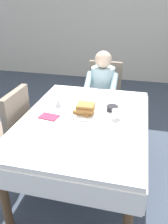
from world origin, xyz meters
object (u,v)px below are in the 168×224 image
bowl_butter (112,108)px  fork_left_of_plate (64,113)px  chair_diner (104,92)px  knife_right_of_plate (105,118)px  dining_table_main (84,127)px  diner_person (102,87)px  spoon_near_edge (81,132)px  syrup_pitcher (58,103)px  chair_left_side (10,128)px  cup_coffee (116,114)px  breakfast_stack (85,109)px  plate_breakfast (84,114)px

bowl_butter → fork_left_of_plate: (-0.43, -0.17, -0.02)m
chair_diner → knife_right_of_plate: 1.16m
bowl_butter → dining_table_main: bearing=-136.1°
diner_person → spoon_near_edge: (0.04, -1.25, 0.07)m
diner_person → syrup_pitcher: 0.90m
dining_table_main → chair_left_side: bearing=180.0°
bowl_butter → knife_right_of_plate: bowl_butter is taller
diner_person → cup_coffee: size_ratio=9.91×
syrup_pitcher → knife_right_of_plate: size_ratio=0.40×
fork_left_of_plate → knife_right_of_plate: bearing=-90.2°
breakfast_stack → syrup_pitcher: 0.32m
plate_breakfast → spoon_near_edge: bearing=-81.7°
dining_table_main → syrup_pitcher: 0.37m
knife_right_of_plate → spoon_near_edge: bearing=154.2°
syrup_pitcher → spoon_near_edge: bearing=-50.9°
knife_right_of_plate → plate_breakfast: bearing=85.2°
dining_table_main → knife_right_of_plate: size_ratio=7.62×
breakfast_stack → cup_coffee: breakfast_stack is taller
dining_table_main → breakfast_stack: bearing=96.7°
chair_diner → chair_left_side: 1.40m
cup_coffee → syrup_pitcher: cup_coffee is taller
cup_coffee → fork_left_of_plate: bearing=-178.7°
knife_right_of_plate → spoon_near_edge: same height
diner_person → cup_coffee: (0.29, -0.96, 0.11)m
dining_table_main → breakfast_stack: size_ratio=7.70×
chair_left_side → bowl_butter: 1.04m
plate_breakfast → breakfast_stack: breakfast_stack is taller
dining_table_main → syrup_pitcher: (-0.30, 0.17, 0.13)m
diner_person → cup_coffee: diner_person is taller
chair_diner → diner_person: size_ratio=0.83×
plate_breakfast → chair_left_side: bearing=-175.1°
cup_coffee → dining_table_main: bearing=-168.5°
diner_person → fork_left_of_plate: bearing=78.7°
diner_person → knife_right_of_plate: size_ratio=5.60×
dining_table_main → fork_left_of_plate: (-0.20, 0.05, 0.09)m
chair_diner → syrup_pitcher: (-0.29, -1.00, 0.25)m
chair_left_side → chair_diner: bearing=-33.1°
diner_person → bowl_butter: diner_person is taller
dining_table_main → plate_breakfast: bearing=101.1°
spoon_near_edge → dining_table_main: bearing=80.4°
plate_breakfast → syrup_pitcher: syrup_pitcher is taller
cup_coffee → syrup_pitcher: size_ratio=1.41×
fork_left_of_plate → cup_coffee: bearing=-88.9°
bowl_butter → diner_person: bearing=106.3°
knife_right_of_plate → diner_person: bearing=12.1°
knife_right_of_plate → chair_diner: bearing=10.6°
diner_person → spoon_near_edge: bearing=91.9°
chair_diner → knife_right_of_plate: (0.19, -1.12, 0.21)m
syrup_pitcher → diner_person: bearing=70.7°
chair_left_side → bowl_butter: chair_left_side is taller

